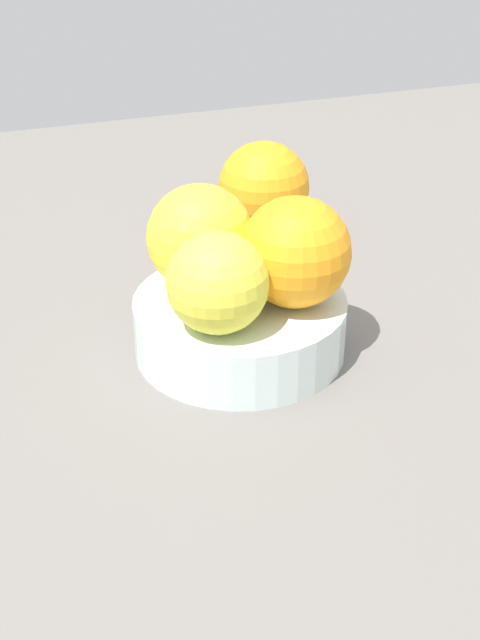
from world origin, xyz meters
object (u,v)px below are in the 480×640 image
object	(u,v)px
fruit_bowl	(240,326)
orange_in_bowl_1	(295,252)
orange_in_bowl_2	(218,283)
orange_loose_0	(264,187)
orange_in_bowl_0	(200,238)

from	to	relation	value
fruit_bowl	orange_in_bowl_1	distance (cm)	7.13
fruit_bowl	orange_in_bowl_2	distance (cm)	6.96
orange_in_bowl_1	orange_in_bowl_2	size ratio (longest dim) A/B	1.14
fruit_bowl	orange_loose_0	xyz separation A→B (cm)	(19.10, -8.79, 2.16)
orange_in_bowl_1	fruit_bowl	bearing A→B (deg)	66.45
orange_in_bowl_0	orange_in_bowl_2	distance (cm)	6.12
orange_in_bowl_0	orange_in_bowl_1	distance (cm)	6.96
orange_in_bowl_1	orange_in_bowl_2	xyz separation A→B (cm)	(-1.70, 6.07, -0.46)
orange_loose_0	orange_in_bowl_1	bearing A→B (deg)	165.46
fruit_bowl	orange_in_bowl_0	distance (cm)	6.94
orange_loose_0	orange_in_bowl_2	bearing A→B (deg)	152.90
orange_in_bowl_1	orange_loose_0	bearing A→B (deg)	-14.54
fruit_bowl	orange_in_bowl_1	size ratio (longest dim) A/B	1.96
fruit_bowl	orange_in_bowl_2	xyz separation A→B (cm)	(-3.20, 2.62, 5.60)
orange_in_bowl_1	orange_in_bowl_2	distance (cm)	6.32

